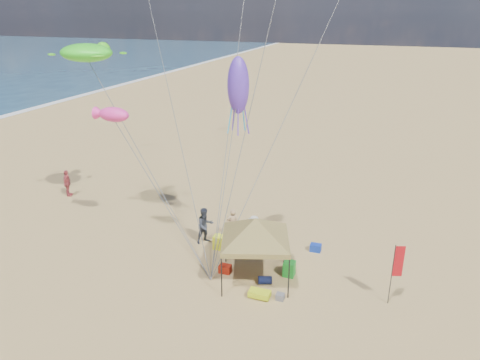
{
  "coord_description": "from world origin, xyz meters",
  "views": [
    {
      "loc": [
        6.45,
        -15.2,
        11.44
      ],
      "look_at": [
        0.0,
        3.0,
        4.0
      ],
      "focal_mm": 33.62,
      "sensor_mm": 36.0,
      "label": 1
    }
  ],
  "objects": [
    {
      "name": "person_near_b",
      "position": [
        -2.14,
        3.68,
        0.96
      ],
      "size": [
        1.15,
        1.19,
        1.93
      ],
      "primitive_type": "imported",
      "rotation": [
        0.0,
        0.0,
        0.91
      ],
      "color": "#353A48",
      "rests_on": "ground"
    },
    {
      "name": "ground",
      "position": [
        0.0,
        0.0,
        0.0
      ],
      "size": [
        280.0,
        280.0,
        0.0
      ],
      "primitive_type": "plane",
      "color": "tan",
      "rests_on": "ground"
    },
    {
      "name": "squid_kite",
      "position": [
        -0.37,
        3.81,
        8.18
      ],
      "size": [
        1.24,
        1.24,
        2.56
      ],
      "primitive_type": "ellipsoid",
      "rotation": [
        0.0,
        0.0,
        -0.32
      ],
      "color": "#5F35CC",
      "rests_on": "ground"
    },
    {
      "name": "person_near_c",
      "position": [
        0.33,
        4.2,
        0.83
      ],
      "size": [
        1.12,
        0.71,
        1.66
      ],
      "primitive_type": "imported",
      "rotation": [
        0.0,
        0.0,
        3.05
      ],
      "color": "beige",
      "rests_on": "ground"
    },
    {
      "name": "cooler_red",
      "position": [
        -0.15,
        1.36,
        0.19
      ],
      "size": [
        0.54,
        0.38,
        0.38
      ],
      "primitive_type": "cube",
      "color": "#A61D0D",
      "rests_on": "ground"
    },
    {
      "name": "beach_cart",
      "position": [
        1.92,
        0.04,
        0.2
      ],
      "size": [
        0.9,
        0.5,
        0.24
      ],
      "primitive_type": "cube",
      "color": "#C1D818",
      "rests_on": "ground"
    },
    {
      "name": "chair_green",
      "position": [
        2.69,
        2.1,
        0.35
      ],
      "size": [
        0.5,
        0.5,
        0.7
      ],
      "primitive_type": "cube",
      "color": "#198E27",
      "rests_on": "ground"
    },
    {
      "name": "crate_grey",
      "position": [
        2.77,
        0.2,
        0.14
      ],
      "size": [
        0.34,
        0.3,
        0.28
      ],
      "primitive_type": "cube",
      "color": "slate",
      "rests_on": "ground"
    },
    {
      "name": "turtle_kite",
      "position": [
        -8.59,
        4.15,
        9.31
      ],
      "size": [
        3.24,
        2.87,
        0.91
      ],
      "primitive_type": "ellipsoid",
      "rotation": [
        0.0,
        0.0,
        0.29
      ],
      "color": "#36EC24",
      "rests_on": "ground"
    },
    {
      "name": "person_near_a",
      "position": [
        -0.97,
        4.57,
        0.84
      ],
      "size": [
        0.73,
        0.63,
        1.68
      ],
      "primitive_type": "imported",
      "rotation": [
        0.0,
        0.0,
        3.59
      ],
      "color": "tan",
      "rests_on": "ground"
    },
    {
      "name": "cooler_blue",
      "position": [
        3.42,
        4.69,
        0.19
      ],
      "size": [
        0.54,
        0.38,
        0.38
      ],
      "primitive_type": "cube",
      "color": "#1432A4",
      "rests_on": "ground"
    },
    {
      "name": "feather_flag",
      "position": [
        7.18,
        1.5,
        1.84
      ],
      "size": [
        0.4,
        0.16,
        2.74
      ],
      "color": "black",
      "rests_on": "ground"
    },
    {
      "name": "chair_yellow",
      "position": [
        -1.25,
        3.34,
        0.35
      ],
      "size": [
        0.5,
        0.5,
        0.7
      ],
      "primitive_type": "cube",
      "color": "yellow",
      "rests_on": "ground"
    },
    {
      "name": "bag_navy",
      "position": [
        1.85,
        1.11,
        0.18
      ],
      "size": [
        0.69,
        0.54,
        0.36
      ],
      "primitive_type": "cylinder",
      "rotation": [
        0.0,
        1.57,
        0.35
      ],
      "color": "#0C1337",
      "rests_on": "ground"
    },
    {
      "name": "person_far_a",
      "position": [
        -13.01,
        6.4,
        0.88
      ],
      "size": [
        0.78,
        1.11,
        1.75
      ],
      "primitive_type": "imported",
      "rotation": [
        0.0,
        0.0,
        1.95
      ],
      "color": "#AE434A",
      "rests_on": "ground"
    },
    {
      "name": "fish_kite",
      "position": [
        -6.05,
        2.35,
        6.75
      ],
      "size": [
        1.76,
        1.34,
        0.7
      ],
      "primitive_type": "ellipsoid",
      "rotation": [
        0.0,
        0.0,
        -0.4
      ],
      "color": "#FF34A1",
      "rests_on": "ground"
    },
    {
      "name": "canopy_tent",
      "position": [
        1.3,
        1.35,
        2.9
      ],
      "size": [
        5.38,
        5.38,
        3.48
      ],
      "color": "black",
      "rests_on": "ground"
    },
    {
      "name": "bag_orange",
      "position": [
        -0.85,
        5.07,
        0.18
      ],
      "size": [
        0.54,
        0.69,
        0.36
      ],
      "primitive_type": "cylinder",
      "rotation": [
        0.0,
        1.57,
        1.22
      ],
      "color": "#DC9C0C",
      "rests_on": "ground"
    }
  ]
}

